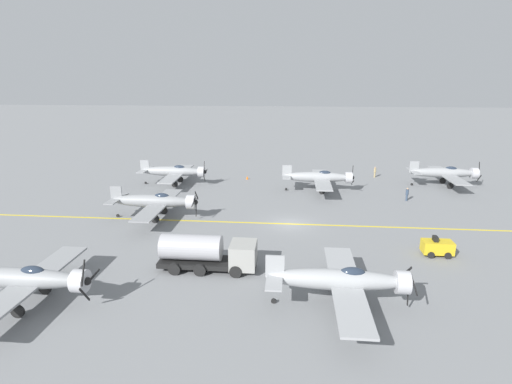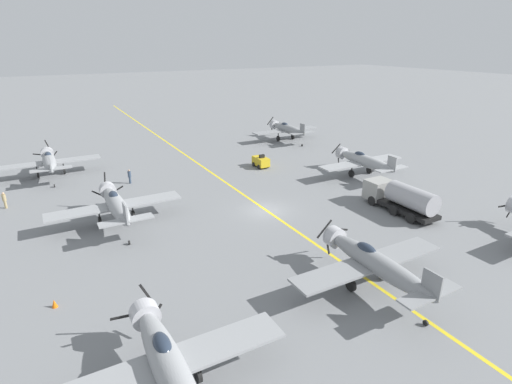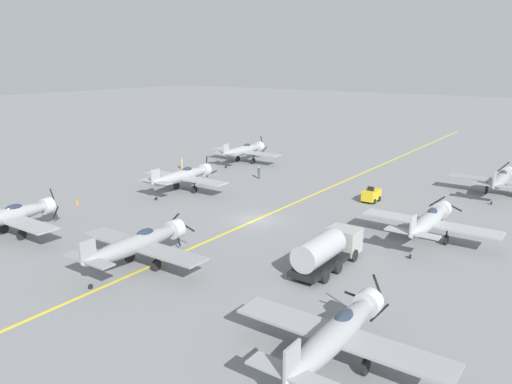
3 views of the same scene
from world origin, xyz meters
name	(u,v)px [view 2 (image 2 of 3)]	position (x,y,z in m)	size (l,w,h in m)	color
ground_plane	(266,210)	(0.00, 0.00, 0.00)	(400.00, 400.00, 0.00)	slate
taxiway_stripe	(266,210)	(0.00, 0.00, 0.00)	(0.30, 160.00, 0.01)	yellow
airplane_far_right	(287,129)	(18.32, 24.35, 2.01)	(12.00, 9.98, 3.65)	gray
airplane_mid_right	(364,161)	(16.12, 3.58, 2.01)	(12.00, 9.98, 3.65)	#989A9D
airplane_near_center	(373,262)	(-0.47, -15.03, 2.01)	(12.00, 9.98, 3.65)	gray
airplane_mid_left	(116,204)	(-13.67, 3.89, 2.01)	(12.00, 9.98, 3.80)	#939698
airplane_near_left	(168,365)	(-15.37, -17.24, 2.01)	(12.00, 9.98, 3.68)	gray
airplane_far_left	(49,161)	(-18.15, 22.41, 2.01)	(12.00, 9.98, 3.74)	gray
fuel_tanker	(400,197)	(11.42, -6.61, 1.51)	(2.68, 8.00, 2.98)	black
tow_tractor	(261,161)	(6.84, 13.12, 0.79)	(1.57, 2.60, 1.79)	gold
ground_crew_walking	(4,200)	(-22.89, 13.34, 0.94)	(0.37, 0.37, 1.72)	tan
ground_crew_inspecting	(130,176)	(-10.10, 14.97, 0.94)	(0.37, 0.37, 1.72)	#334256
traffic_cone	(54,303)	(-19.71, -6.91, 0.28)	(0.36, 0.36, 0.55)	orange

